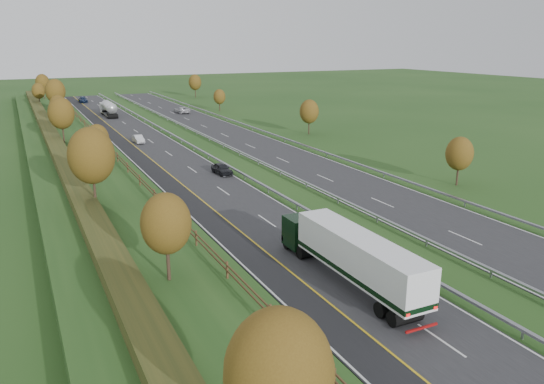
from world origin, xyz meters
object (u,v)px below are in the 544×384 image
Objects in this scene: car_silver_mid at (138,139)px; car_oncoming at (182,110)px; box_lorry at (350,255)px; car_small_far at (83,100)px; car_dark_near at (222,169)px; road_tanker at (109,108)px.

car_silver_mid is 39.42m from car_oncoming.
box_lorry is at bearing 73.86° from car_oncoming.
box_lorry is at bearing -89.58° from car_small_far.
car_dark_near is 97.68m from car_small_far.
car_oncoming is at bearing 61.49° from car_silver_mid.
road_tanker is 2.08× the size of car_oncoming.
car_small_far is at bearing 93.22° from road_tanker.
road_tanker is 64.94m from car_dark_near.
road_tanker is 2.63× the size of car_dark_near.
car_silver_mid is at bearing -91.91° from road_tanker.
box_lorry reaches higher than road_tanker.
car_dark_near is (3.81, -64.82, -1.10)m from road_tanker.
car_oncoming reaches higher than car_dark_near.
road_tanker is (-0.36, 99.91, -0.47)m from box_lorry.
box_lorry is 98.90m from car_oncoming.
box_lorry is 3.02× the size of car_oncoming.
car_small_far reaches higher than car_silver_mid.
road_tanker is 37.45m from car_silver_mid.
car_oncoming is (13.09, 62.40, 0.02)m from car_dark_near.
road_tanker is at bearing -14.66° from car_oncoming.
car_small_far is 39.80m from car_oncoming.
car_silver_mid is 0.75× the size of car_oncoming.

